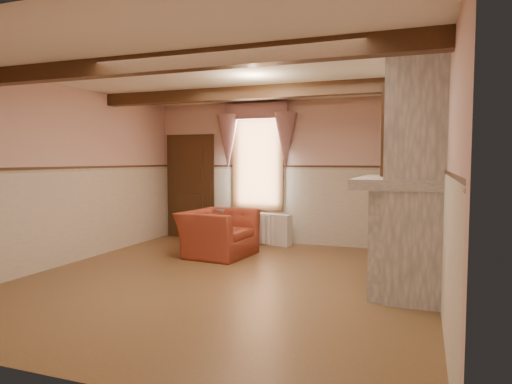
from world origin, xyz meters
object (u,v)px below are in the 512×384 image
(radiator, at_px, (274,230))
(oil_lamp, at_px, (403,166))
(side_table, at_px, (225,234))
(mantel_clock, at_px, (404,168))
(armchair, at_px, (218,233))
(bowl, at_px, (401,173))

(radiator, height_order, oil_lamp, oil_lamp)
(side_table, height_order, mantel_clock, mantel_clock)
(oil_lamp, bearing_deg, radiator, 148.97)
(oil_lamp, bearing_deg, side_table, 165.99)
(armchair, distance_m, side_table, 0.63)
(bowl, distance_m, oil_lamp, 0.66)
(armchair, distance_m, radiator, 1.40)
(bowl, relative_size, mantel_clock, 1.59)
(armchair, xyz_separation_m, side_table, (-0.13, 0.60, -0.11))
(armchair, relative_size, mantel_clock, 4.99)
(armchair, bearing_deg, bowl, -99.45)
(radiator, distance_m, oil_lamp, 3.08)
(side_table, xyz_separation_m, mantel_clock, (3.14, -0.63, 1.25))
(bowl, xyz_separation_m, mantel_clock, (0.00, 0.81, 0.05))
(radiator, bearing_deg, oil_lamp, -15.65)
(side_table, distance_m, radiator, 0.99)
(side_table, height_order, radiator, radiator)
(radiator, relative_size, bowl, 1.84)
(side_table, bearing_deg, armchair, -77.70)
(bowl, distance_m, mantel_clock, 0.81)
(mantel_clock, xyz_separation_m, oil_lamp, (0.00, -0.15, 0.04))
(armchair, height_order, side_table, armchair)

